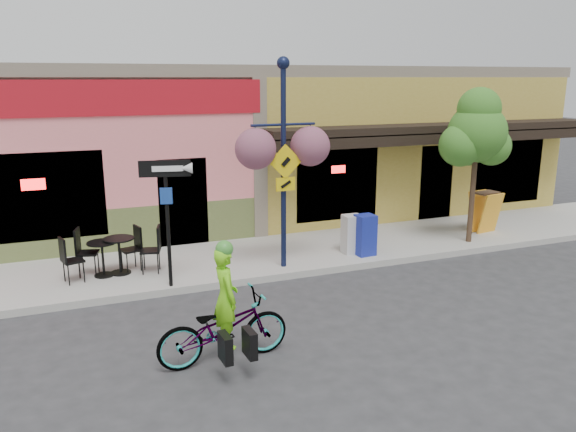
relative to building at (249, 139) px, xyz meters
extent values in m
plane|color=#2D2D30|center=(0.00, -7.50, -2.25)|extent=(90.00, 90.00, 0.00)
cube|color=#9E9B93|center=(0.00, -5.50, -2.17)|extent=(24.00, 3.00, 0.15)
cube|color=#A8A59E|center=(0.00, -6.95, -2.17)|extent=(24.00, 0.12, 0.15)
imported|color=maroon|center=(-3.57, -9.93, -1.72)|extent=(2.07, 0.81, 1.07)
imported|color=#75DB17|center=(-3.52, -9.93, -1.48)|extent=(0.40, 0.58, 1.54)
camera|label=1|loc=(-5.49, -17.52, 1.95)|focal=35.00mm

